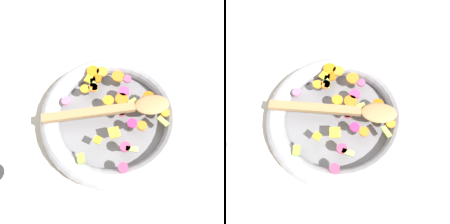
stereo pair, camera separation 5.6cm
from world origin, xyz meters
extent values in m
plane|color=beige|center=(0.00, 0.00, 0.00)|extent=(4.00, 4.00, 0.00)
cylinder|color=slate|center=(0.00, 0.00, 0.01)|extent=(0.33, 0.33, 0.01)
torus|color=#9E9EA5|center=(0.00, 0.00, 0.03)|extent=(0.38, 0.38, 0.05)
cylinder|color=orange|center=(-0.06, -0.13, 0.05)|extent=(0.04, 0.04, 0.01)
cylinder|color=orange|center=(-0.07, 0.07, 0.05)|extent=(0.04, 0.04, 0.01)
cylinder|color=orange|center=(-0.02, 0.08, 0.05)|extent=(0.04, 0.04, 0.01)
cylinder|color=orange|center=(-0.02, -0.09, 0.05)|extent=(0.04, 0.04, 0.01)
cylinder|color=orange|center=(-0.04, -0.01, 0.05)|extent=(0.05, 0.05, 0.01)
cylinder|color=orange|center=(-0.02, -0.03, 0.05)|extent=(0.04, 0.04, 0.01)
cylinder|color=orange|center=(-0.09, -0.06, 0.05)|extent=(0.04, 0.04, 0.01)
cylinder|color=#D3660D|center=(-0.05, -0.10, 0.05)|extent=(0.03, 0.03, 0.01)
cylinder|color=orange|center=(-0.02, 0.02, 0.05)|extent=(0.03, 0.03, 0.01)
cylinder|color=#D5630E|center=(-0.10, 0.04, 0.05)|extent=(0.04, 0.04, 0.01)
cylinder|color=orange|center=(-0.09, 0.10, 0.05)|extent=(0.03, 0.03, 0.01)
cylinder|color=orange|center=(-0.07, -0.11, 0.05)|extent=(0.04, 0.04, 0.01)
cylinder|color=orange|center=(0.00, -0.10, 0.05)|extent=(0.03, 0.03, 0.01)
cube|color=#94C83F|center=(0.14, 0.03, 0.05)|extent=(0.03, 0.03, 0.01)
cube|color=#B7D551|center=(-0.02, -0.08, 0.05)|extent=(0.03, 0.03, 0.01)
cube|color=#B8D160|center=(0.04, 0.10, 0.05)|extent=(0.03, 0.03, 0.01)
cube|color=#B1CF54|center=(-0.07, 0.11, 0.05)|extent=(0.01, 0.03, 0.01)
cube|color=#A9D15F|center=(-0.03, -0.10, 0.05)|extent=(0.03, 0.03, 0.01)
cube|color=#ACCA4F|center=(-0.06, 0.02, 0.05)|extent=(0.03, 0.02, 0.01)
cylinder|color=#D94462|center=(-0.02, 0.02, 0.05)|extent=(0.03, 0.03, 0.01)
cylinder|color=#DD4F7E|center=(-0.10, -0.04, 0.05)|extent=(0.03, 0.03, 0.01)
cylinder|color=#DB416C|center=(0.05, 0.09, 0.05)|extent=(0.04, 0.04, 0.01)
cylinder|color=#C52B70|center=(-0.01, 0.06, 0.05)|extent=(0.03, 0.03, 0.01)
cylinder|color=pink|center=(0.06, -0.11, 0.05)|extent=(0.02, 0.02, 0.01)
cylinder|color=#DE437E|center=(-0.07, -0.02, 0.05)|extent=(0.04, 0.04, 0.01)
cylinder|color=#D93F68|center=(0.09, 0.11, 0.05)|extent=(0.03, 0.03, 0.01)
cube|color=gold|center=(0.04, 0.04, 0.05)|extent=(0.04, 0.04, 0.01)
cube|color=yellow|center=(0.08, 0.03, 0.05)|extent=(0.02, 0.02, 0.01)
cube|color=yellow|center=(-0.03, -0.11, 0.05)|extent=(0.03, 0.03, 0.01)
cube|color=#A87F51|center=(0.05, -0.04, 0.06)|extent=(0.20, 0.16, 0.01)
ellipsoid|color=#A87F51|center=(-0.08, 0.06, 0.06)|extent=(0.11, 0.10, 0.01)
camera|label=1|loc=(0.18, 0.17, 0.55)|focal=35.00mm
camera|label=2|loc=(0.14, 0.20, 0.55)|focal=35.00mm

